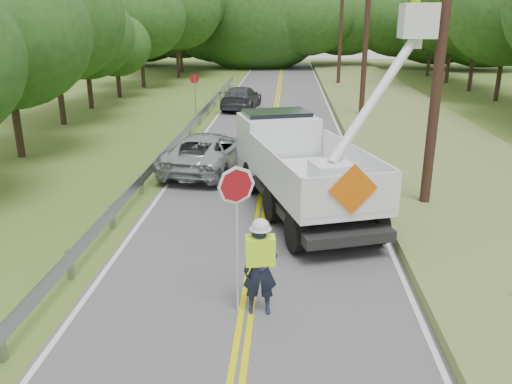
{
  "coord_description": "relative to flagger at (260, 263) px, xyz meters",
  "views": [
    {
      "loc": [
        0.75,
        -6.37,
        5.69
      ],
      "look_at": [
        0.0,
        6.0,
        1.5
      ],
      "focal_mm": 36.61,
      "sensor_mm": 36.0,
      "label": 1
    }
  ],
  "objects": [
    {
      "name": "road",
      "position": [
        -0.26,
        11.17,
        -1.09
      ],
      "size": [
        7.2,
        96.0,
        0.03
      ],
      "color": "#555557",
      "rests_on": "ground"
    },
    {
      "name": "guardrail",
      "position": [
        -4.28,
        12.08,
        -0.55
      ],
      "size": [
        0.18,
        48.0,
        0.77
      ],
      "color": "gray",
      "rests_on": "ground"
    },
    {
      "name": "utility_poles",
      "position": [
        4.74,
        14.18,
        4.16
      ],
      "size": [
        1.6,
        43.3,
        10.0
      ],
      "color": "black",
      "rests_on": "ground"
    },
    {
      "name": "tall_grass_verge",
      "position": [
        6.84,
        11.17,
        -0.95
      ],
      "size": [
        7.0,
        96.0,
        0.3
      ],
      "primitive_type": "cube",
      "color": "olive",
      "rests_on": "ground"
    },
    {
      "name": "treeline_left",
      "position": [
        -11.03,
        27.97,
        4.76
      ],
      "size": [
        9.77,
        57.88,
        11.43
      ],
      "color": "#332319",
      "rests_on": "ground"
    },
    {
      "name": "treeline_horizon",
      "position": [
        -0.82,
        53.36,
        4.4
      ],
      "size": [
        56.84,
        14.24,
        12.42
      ],
      "color": "#204314",
      "rests_on": "ground"
    },
    {
      "name": "flagger",
      "position": [
        0.0,
        0.0,
        0.0
      ],
      "size": [
        1.15,
        0.51,
        3.05
      ],
      "color": "#191E33",
      "rests_on": "road"
    },
    {
      "name": "bucket_truck",
      "position": [
        0.89,
        6.8,
        0.52
      ],
      "size": [
        5.81,
        7.84,
        7.21
      ],
      "color": "black",
      "rests_on": "road"
    },
    {
      "name": "suv_silver",
      "position": [
        -2.54,
        10.06,
        -0.34
      ],
      "size": [
        3.28,
        5.67,
        1.49
      ],
      "primitive_type": "imported",
      "rotation": [
        0.0,
        0.0,
        2.98
      ],
      "color": "#ABAEB3",
      "rests_on": "road"
    },
    {
      "name": "suv_darkgrey",
      "position": [
        -2.5,
        24.28,
        -0.38
      ],
      "size": [
        2.58,
        5.08,
        1.41
      ],
      "primitive_type": "imported",
      "rotation": [
        0.0,
        0.0,
        3.01
      ],
      "color": "#3D3F46",
      "rests_on": "road"
    },
    {
      "name": "stop_sign_permanent",
      "position": [
        -4.73,
        20.06,
        0.68
      ],
      "size": [
        0.45,
        0.39,
        2.67
      ],
      "color": "gray",
      "rests_on": "ground"
    }
  ]
}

